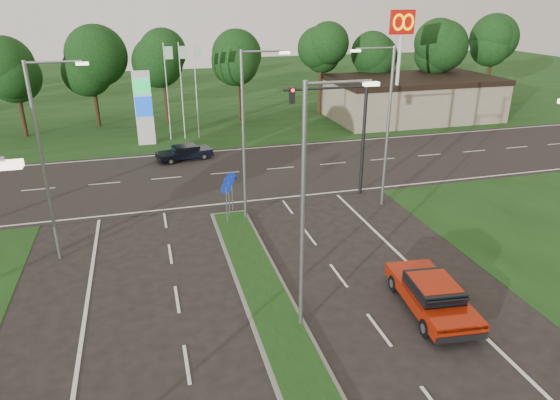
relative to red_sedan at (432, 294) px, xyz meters
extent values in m
cube|color=#173311|center=(-6.00, 49.36, -0.71)|extent=(160.00, 50.00, 0.02)
cube|color=black|center=(-6.00, 18.36, -0.71)|extent=(160.00, 12.00, 0.02)
cube|color=slate|center=(-6.00, -1.64, -0.65)|extent=(2.00, 26.00, 0.12)
cube|color=gray|center=(16.00, 30.36, 1.29)|extent=(16.00, 9.00, 4.00)
cylinder|color=gray|center=(-5.20, 0.36, 3.79)|extent=(0.16, 0.16, 9.00)
cylinder|color=gray|center=(-4.10, 0.36, 8.19)|extent=(2.20, 0.10, 0.10)
cube|color=#FFF2CC|center=(-3.00, 0.36, 8.09)|extent=(0.50, 0.22, 0.12)
cylinder|color=gray|center=(-5.20, 10.36, 3.79)|extent=(0.16, 0.16, 9.00)
cylinder|color=gray|center=(-4.10, 10.36, 8.19)|extent=(2.20, 0.10, 0.10)
cube|color=#FFF2CC|center=(-3.00, 10.36, 8.09)|extent=(0.50, 0.22, 0.12)
cube|color=#FFF2CC|center=(-12.30, -5.64, 8.09)|extent=(0.50, 0.22, 0.12)
cylinder|color=gray|center=(-14.50, 8.36, 3.79)|extent=(0.16, 0.16, 9.00)
cylinder|color=gray|center=(-13.40, 8.36, 8.19)|extent=(2.20, 0.10, 0.10)
cube|color=#FFF2CC|center=(-12.30, 8.36, 8.09)|extent=(0.50, 0.22, 0.12)
cylinder|color=gray|center=(3.00, 10.36, 3.79)|extent=(0.16, 0.16, 9.00)
cylinder|color=gray|center=(1.90, 10.36, 8.19)|extent=(2.20, 0.10, 0.10)
cube|color=#FFF2CC|center=(0.80, 10.36, 8.09)|extent=(0.50, 0.22, 0.12)
cylinder|color=black|center=(2.50, 12.36, 2.79)|extent=(0.20, 0.20, 7.00)
cylinder|color=black|center=(0.00, 12.36, 5.89)|extent=(5.00, 0.14, 0.14)
cube|color=black|center=(-2.00, 12.36, 5.59)|extent=(0.28, 0.28, 0.90)
sphere|color=#FF190C|center=(-2.00, 12.18, 5.89)|extent=(0.20, 0.20, 0.20)
cylinder|color=gray|center=(-6.30, 9.86, 0.39)|extent=(0.06, 0.06, 2.20)
cylinder|color=#0C26A5|center=(-6.30, 9.86, 1.39)|extent=(0.56, 0.04, 0.56)
cylinder|color=gray|center=(-6.00, 10.86, 0.39)|extent=(0.06, 0.06, 2.20)
cylinder|color=#0C26A5|center=(-6.00, 10.86, 1.39)|extent=(0.56, 0.04, 0.56)
cylinder|color=gray|center=(-5.70, 11.56, 0.39)|extent=(0.06, 0.06, 2.20)
cylinder|color=#0C26A5|center=(-5.70, 11.56, 1.39)|extent=(0.56, 0.04, 0.56)
cube|color=silver|center=(-10.00, 27.36, 2.29)|extent=(1.40, 0.30, 6.00)
cube|color=#0CA53F|center=(-10.00, 27.18, 4.09)|extent=(1.30, 0.08, 1.20)
cube|color=#0C3FBF|center=(-10.00, 27.18, 2.49)|extent=(1.30, 0.08, 1.60)
cylinder|color=silver|center=(-8.00, 28.36, 3.29)|extent=(0.08, 0.08, 8.00)
cube|color=#B2D8B2|center=(-7.65, 28.36, 6.49)|extent=(0.70, 0.02, 1.00)
cylinder|color=silver|center=(-6.80, 28.36, 3.29)|extent=(0.08, 0.08, 8.00)
cube|color=#B2D8B2|center=(-6.45, 28.36, 6.49)|extent=(0.70, 0.02, 1.00)
cylinder|color=silver|center=(-5.60, 28.36, 3.29)|extent=(0.08, 0.08, 8.00)
cube|color=#B2D8B2|center=(-5.25, 28.36, 6.49)|extent=(0.70, 0.02, 1.00)
cylinder|color=silver|center=(12.00, 26.36, 4.29)|extent=(0.30, 0.30, 10.00)
cube|color=#BF0C07|center=(12.00, 26.36, 8.69)|extent=(2.20, 0.35, 2.00)
torus|color=#FFC600|center=(11.55, 26.14, 8.69)|extent=(1.06, 0.16, 1.06)
torus|color=#FFC600|center=(12.45, 26.14, 8.69)|extent=(1.06, 0.16, 1.06)
cylinder|color=black|center=(-6.00, 34.36, 1.49)|extent=(0.36, 0.36, 4.40)
sphere|color=black|center=(-6.00, 34.36, 5.79)|extent=(6.00, 6.00, 6.00)
sphere|color=black|center=(-5.70, 34.16, 6.79)|extent=(4.80, 4.80, 4.80)
cube|color=#951B08|center=(0.00, 0.02, -0.11)|extent=(2.45, 4.99, 0.49)
cube|color=black|center=(-0.01, -0.07, 0.36)|extent=(1.88, 2.28, 0.46)
cube|color=#951B08|center=(-0.01, -0.07, 0.59)|extent=(1.74, 1.88, 0.04)
cylinder|color=black|center=(-0.74, 1.65, -0.37)|extent=(0.29, 0.70, 0.68)
cylinder|color=black|center=(1.06, 1.46, -0.37)|extent=(0.29, 0.70, 0.68)
cylinder|color=black|center=(-1.06, -1.41, -0.37)|extent=(0.29, 0.70, 0.68)
cylinder|color=black|center=(0.74, -1.60, -0.37)|extent=(0.29, 0.70, 0.68)
cube|color=black|center=(-7.40, 22.24, -0.21)|extent=(4.22, 2.39, 0.41)
cube|color=black|center=(-7.32, 22.26, 0.17)|extent=(1.99, 1.71, 0.38)
cube|color=black|center=(-7.32, 22.26, 0.36)|extent=(1.66, 1.56, 0.04)
cylinder|color=black|center=(-8.50, 21.27, -0.43)|extent=(0.58, 0.29, 0.56)
cylinder|color=black|center=(-8.79, 22.70, -0.43)|extent=(0.58, 0.29, 0.56)
cylinder|color=black|center=(-6.01, 21.78, -0.43)|extent=(0.58, 0.29, 0.56)
cylinder|color=black|center=(-6.30, 23.21, -0.43)|extent=(0.58, 0.29, 0.56)
camera|label=1|loc=(-10.04, -14.31, 10.63)|focal=32.00mm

